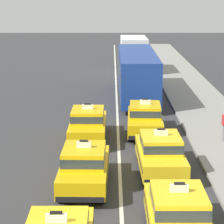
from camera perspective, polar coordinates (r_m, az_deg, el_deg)
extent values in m
cube|color=silver|center=(32.16, 0.73, -0.17)|extent=(0.14, 80.00, 0.01)
cube|color=white|center=(13.79, -6.03, -11.55)|extent=(0.56, 0.12, 0.24)
cube|color=black|center=(13.73, -6.05, -10.98)|extent=(0.32, 0.11, 0.06)
cylinder|color=black|center=(21.92, -4.54, -5.95)|extent=(0.25, 0.65, 0.64)
cylinder|color=black|center=(21.82, -0.66, -6.00)|extent=(0.25, 0.65, 0.64)
cylinder|color=black|center=(19.08, -5.48, -9.01)|extent=(0.25, 0.65, 0.64)
cylinder|color=black|center=(18.97, -0.99, -9.09)|extent=(0.25, 0.65, 0.64)
cube|color=yellow|center=(20.30, -2.91, -6.49)|extent=(1.90, 4.54, 0.70)
cube|color=black|center=(20.29, -2.91, -6.35)|extent=(1.91, 4.18, 0.10)
cube|color=yellow|center=(19.94, -2.97, -4.82)|extent=(1.65, 2.13, 0.64)
cube|color=#2D3842|center=(19.94, -2.97, -4.82)|extent=(1.67, 2.15, 0.35)
cube|color=white|center=(19.81, -2.98, -3.62)|extent=(0.56, 0.13, 0.24)
cube|color=black|center=(19.77, -2.99, -3.20)|extent=(0.32, 0.12, 0.06)
cube|color=black|center=(22.47, -2.49, -5.16)|extent=(1.71, 0.18, 0.20)
cube|color=black|center=(18.35, -3.42, -9.58)|extent=(1.71, 0.18, 0.20)
cylinder|color=black|center=(28.08, -3.85, -1.57)|extent=(0.24, 0.64, 0.64)
cylinder|color=black|center=(28.01, -0.84, -1.58)|extent=(0.24, 0.64, 0.64)
cylinder|color=black|center=(25.15, -4.37, -3.38)|extent=(0.24, 0.64, 0.64)
cylinder|color=black|center=(25.06, -1.00, -3.40)|extent=(0.24, 0.64, 0.64)
cube|color=yellow|center=(26.47, -2.52, -1.70)|extent=(1.83, 4.51, 0.70)
cube|color=black|center=(26.45, -2.52, -1.60)|extent=(1.85, 4.15, 0.10)
cube|color=yellow|center=(26.15, -2.55, -0.37)|extent=(1.61, 2.11, 0.64)
cube|color=#2D3842|center=(26.15, -2.55, -0.37)|extent=(1.63, 2.13, 0.35)
cube|color=white|center=(26.05, -2.56, 0.57)|extent=(0.56, 0.12, 0.24)
cube|color=black|center=(26.02, -2.56, 0.89)|extent=(0.32, 0.11, 0.06)
cube|color=black|center=(28.66, -2.28, -1.03)|extent=(1.71, 0.15, 0.20)
cube|color=black|center=(24.42, -2.78, -3.63)|extent=(1.71, 0.15, 0.20)
cylinder|color=black|center=(17.78, 4.36, -10.73)|extent=(0.24, 0.64, 0.64)
cylinder|color=black|center=(17.94, 9.15, -10.64)|extent=(0.24, 0.64, 0.64)
cube|color=yellow|center=(16.32, 7.39, -11.76)|extent=(1.82, 4.51, 0.70)
cube|color=black|center=(16.30, 7.40, -11.60)|extent=(1.83, 4.15, 0.10)
cube|color=yellow|center=(15.91, 7.53, -9.81)|extent=(1.61, 2.11, 0.64)
cube|color=#2D3842|center=(15.91, 7.53, -9.81)|extent=(1.63, 2.13, 0.35)
cube|color=white|center=(15.74, 7.58, -8.34)|extent=(0.56, 0.12, 0.24)
cube|color=black|center=(15.69, 7.60, -7.83)|extent=(0.32, 0.11, 0.06)
cube|color=black|center=(18.42, 6.54, -9.54)|extent=(1.71, 0.15, 0.20)
cylinder|color=black|center=(23.46, 3.23, -4.61)|extent=(0.25, 0.65, 0.64)
cylinder|color=black|center=(23.61, 6.81, -4.57)|extent=(0.25, 0.65, 0.64)
cylinder|color=black|center=(20.58, 3.87, -7.26)|extent=(0.25, 0.65, 0.64)
cylinder|color=black|center=(20.76, 7.97, -7.18)|extent=(0.25, 0.65, 0.64)
cube|color=yellow|center=(21.97, 5.47, -4.96)|extent=(1.90, 4.54, 0.70)
cube|color=black|center=(21.95, 5.47, -4.84)|extent=(1.92, 4.18, 0.10)
cube|color=yellow|center=(21.63, 5.55, -3.40)|extent=(1.65, 2.14, 0.64)
cube|color=#2D3842|center=(21.63, 5.55, -3.40)|extent=(1.67, 2.16, 0.35)
cube|color=white|center=(21.50, 5.58, -2.28)|extent=(0.56, 0.13, 0.24)
cube|color=black|center=(21.46, 5.59, -1.89)|extent=(0.32, 0.12, 0.06)
cube|color=black|center=(24.14, 4.86, -3.87)|extent=(1.71, 0.18, 0.20)
cube|color=black|center=(19.99, 6.17, -7.64)|extent=(1.71, 0.18, 0.20)
cylinder|color=black|center=(29.18, 2.27, -0.97)|extent=(0.27, 0.65, 0.64)
cylinder|color=black|center=(29.21, 5.16, -1.00)|extent=(0.27, 0.65, 0.64)
cylinder|color=black|center=(26.23, 2.23, -2.64)|extent=(0.27, 0.65, 0.64)
cylinder|color=black|center=(26.26, 5.46, -2.66)|extent=(0.27, 0.65, 0.64)
cube|color=yellow|center=(27.62, 3.79, -1.07)|extent=(1.98, 4.57, 0.70)
cube|color=black|center=(27.61, 3.79, -0.97)|extent=(1.99, 4.21, 0.10)
cube|color=yellow|center=(27.31, 3.82, 0.21)|extent=(1.69, 2.16, 0.64)
cube|color=#2D3842|center=(27.31, 3.82, 0.21)|extent=(1.71, 2.18, 0.35)
cube|color=white|center=(27.21, 3.83, 1.11)|extent=(0.56, 0.14, 0.24)
cube|color=black|center=(27.18, 3.84, 1.42)|extent=(0.32, 0.12, 0.06)
cube|color=black|center=(29.82, 3.69, -0.47)|extent=(1.71, 0.21, 0.20)
cube|color=black|center=(25.55, 3.88, -2.86)|extent=(1.71, 0.21, 0.20)
cylinder|color=black|center=(40.15, 1.27, 3.04)|extent=(0.24, 0.64, 0.64)
cylinder|color=black|center=(40.24, 4.12, 3.03)|extent=(0.24, 0.64, 0.64)
cylinder|color=black|center=(33.56, 1.52, 0.96)|extent=(0.24, 0.64, 0.64)
cylinder|color=black|center=(33.68, 4.92, 0.96)|extent=(0.24, 0.64, 0.64)
cube|color=navy|center=(36.63, 2.96, 4.32)|extent=(2.53, 11.21, 2.90)
cube|color=#2D3842|center=(36.59, 2.97, 4.70)|extent=(2.55, 10.76, 0.84)
cube|color=black|center=(41.96, 2.60, 7.14)|extent=(2.13, 0.09, 0.36)
cylinder|color=black|center=(49.89, 1.32, 5.10)|extent=(0.25, 0.64, 0.64)
cylinder|color=black|center=(49.98, 3.50, 5.09)|extent=(0.25, 0.64, 0.64)
cylinder|color=black|center=(46.03, 1.48, 4.39)|extent=(0.25, 0.64, 0.64)
cylinder|color=black|center=(46.14, 3.84, 4.38)|extent=(0.25, 0.64, 0.64)
cube|color=#194C8C|center=(50.76, 2.37, 6.43)|extent=(2.13, 2.23, 2.10)
cube|color=#2D3842|center=(51.78, 2.31, 6.91)|extent=(1.93, 0.08, 0.76)
cube|color=silver|center=(47.46, 2.57, 6.61)|extent=(2.36, 5.23, 2.70)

